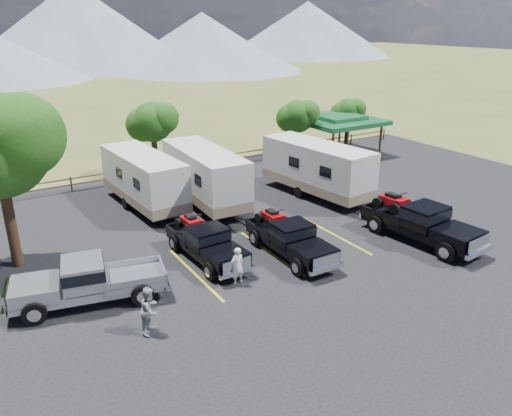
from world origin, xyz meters
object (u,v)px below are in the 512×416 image
person_b (150,310)px  person_a (237,266)px  rig_left (206,242)px  rig_center (289,237)px  pavilion (338,120)px  trailer_left (144,180)px  rig_right (420,221)px  pickup_silver (89,281)px  trailer_center (205,176)px  trailer_right (317,169)px

person_b → person_a: bearing=-27.1°
rig_left → rig_center: size_ratio=0.98×
pavilion → person_a: (-17.81, -14.73, -1.91)m
trailer_left → pavilion: bearing=8.4°
pavilion → person_a: pavilion is taller
pavilion → rig_right: bearing=-116.6°
pavilion → pickup_silver: bearing=-151.1°
pavilion → trailer_center: bearing=-160.2°
pickup_silver → person_b: bearing=35.0°
rig_left → rig_center: bearing=-27.8°
trailer_center → pickup_silver: size_ratio=1.51×
pavilion → trailer_right: (-8.01, -7.54, -1.00)m
rig_center → rig_right: rig_right is taller
rig_right → trailer_right: 8.19m
rig_left → pickup_silver: bearing=-172.2°
rig_center → person_a: size_ratio=3.37×
rig_left → person_b: rig_left is taller
trailer_center → trailer_right: size_ratio=1.00×
pavilion → rig_center: (-14.35, -13.60, -1.84)m
rig_left → trailer_left: trailer_left is taller
trailer_center → person_b: 13.22m
rig_left → rig_right: bearing=-23.1°
rig_left → rig_right: (10.05, -3.76, 0.16)m
trailer_center → person_a: bearing=-105.9°
rig_left → trailer_right: 10.85m
rig_left → trailer_center: trailer_center is taller
pavilion → trailer_left: bearing=-167.9°
rig_right → person_a: bearing=168.9°
pavilion → rig_right: pavilion is taller
rig_center → person_a: bearing=-161.3°
trailer_right → rig_right: bearing=-95.5°
trailer_left → person_a: trailer_left is taller
trailer_center → rig_left: bearing=-113.5°
rig_center → trailer_left: bearing=110.7°
person_a → rig_center: bearing=-168.0°
rig_right → trailer_left: size_ratio=0.71×
person_a → trailer_center: bearing=-114.6°
rig_right → pickup_silver: bearing=164.5°
rig_right → trailer_right: size_ratio=0.68×
rig_left → trailer_right: (9.89, 4.39, 0.87)m
pavilion → rig_left: pavilion is taller
pavilion → person_a: bearing=-140.4°
trailer_center → person_a: size_ratio=5.77×
rig_left → person_a: 2.80m
rig_left → pickup_silver: 5.68m
rig_center → trailer_left: size_ratio=0.61×
rig_center → trailer_right: trailer_right is taller
rig_left → rig_right: 10.74m
trailer_left → trailer_right: bearing=-24.2°
trailer_right → pickup_silver: size_ratio=1.51×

